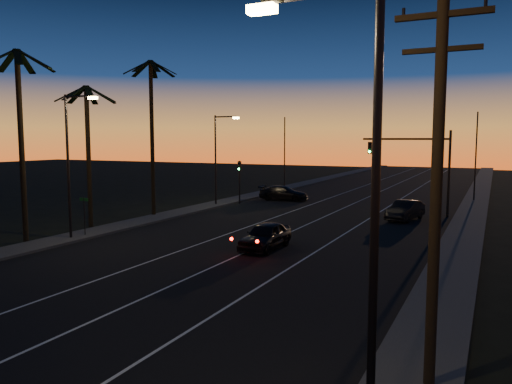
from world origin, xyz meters
The scene contains 21 objects.
road centered at (0.00, 30.00, 0.01)m, with size 20.00×170.00×0.01m, color black.
sidewalk_left centered at (-11.20, 30.00, 0.08)m, with size 2.40×170.00×0.16m, color #31312F.
sidewalk_right centered at (11.20, 30.00, 0.08)m, with size 2.40×170.00×0.16m, color #31312F.
lane_stripe_left centered at (-3.00, 30.00, 0.02)m, with size 0.12×160.00×0.01m, color silver.
lane_stripe_mid centered at (0.50, 30.00, 0.02)m, with size 0.12×160.00×0.01m, color silver.
lane_stripe_right centered at (4.00, 30.00, 0.02)m, with size 0.12×160.00×0.01m, color silver.
palm_near centered at (-12.60, 18.00, 7.07)m, with size 4.25×4.16×11.53m.
palm_mid centered at (-13.20, 24.00, 6.25)m, with size 4.25×4.16×10.03m.
palm_far centered at (-12.20, 30.00, 7.61)m, with size 4.25×4.16×12.53m.
streetlight_left_near centered at (-10.70, 20.00, 5.32)m, with size 2.55×0.26×9.00m.
streetlight_left_far centered at (-10.69, 38.00, 5.06)m, with size 2.55×0.26×8.50m.
streetlight_right_near centered at (10.70, 6.00, 5.32)m, with size 2.55×0.26×9.00m.
street_sign centered at (-10.80, 21.00, 1.66)m, with size 0.70×0.06×2.60m.
utility_pole centered at (11.60, 10.00, 5.32)m, with size 2.20×0.28×10.00m.
signal_mast centered at (7.14, 39.99, 4.78)m, with size 7.10×0.41×7.00m.
signal_post centered at (-9.50, 39.98, 2.89)m, with size 0.28×0.37×4.20m.
far_pole_left centered at (-11.00, 55.00, 4.50)m, with size 0.14×0.14×9.00m, color black.
far_pole_right centered at (11.00, 52.00, 4.50)m, with size 0.14×0.14×9.00m, color black.
lead_car centered at (1.13, 22.89, 0.77)m, with size 1.80×4.98×1.52m.
right_car centered at (6.66, 36.99, 0.77)m, with size 2.49×4.83×1.52m.
cross_car centered at (-6.71, 44.47, 0.75)m, with size 5.26×2.56×1.47m.
Camera 1 is at (12.88, -2.71, 6.31)m, focal length 35.00 mm.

